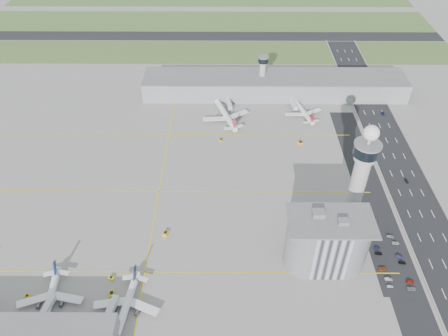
{
  "coord_description": "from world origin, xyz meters",
  "views": [
    {
      "loc": [
        1.36,
        -165.72,
        184.36
      ],
      "look_at": [
        0.0,
        35.0,
        15.0
      ],
      "focal_mm": 35.0,
      "sensor_mm": 36.0,
      "label": 1
    }
  ],
  "objects_px": {
    "car_lot_7": "(410,281)",
    "car_hw_2": "(383,114)",
    "car_lot_1": "(389,279)",
    "car_lot_3": "(379,253)",
    "car_lot_2": "(383,269)",
    "car_hw_4": "(348,76)",
    "airplane_near_c": "(125,304)",
    "jet_bridge_far_1": "(291,101)",
    "tug_2": "(111,278)",
    "car_lot_6": "(412,289)",
    "car_hw_1": "(407,181)",
    "tug_1": "(112,294)",
    "car_lot_4": "(377,248)",
    "airplane_far_b": "(304,109)",
    "tug_4": "(221,140)",
    "jet_bridge_far_0": "(227,101)",
    "admin_building": "(327,241)",
    "control_tower": "(361,173)",
    "car_lot_5": "(375,236)",
    "car_lot_10": "(396,243)",
    "tug_5": "(300,143)",
    "car_lot_0": "(390,286)",
    "tug_0": "(27,296)",
    "airplane_far_a": "(226,112)",
    "jet_bridge_near_2": "(106,325)",
    "airplane_near_b": "(48,298)",
    "jet_bridge_near_1": "(40,324)",
    "car_lot_9": "(399,256)",
    "secondary_tower": "(263,72)",
    "car_lot_11": "(390,236)",
    "car_lot_8": "(402,263)",
    "tug_3": "(166,233)"
  },
  "relations": [
    {
      "from": "car_lot_7",
      "to": "car_hw_2",
      "type": "bearing_deg",
      "value": -8.44
    },
    {
      "from": "car_lot_1",
      "to": "car_lot_3",
      "type": "xyz_separation_m",
      "value": [
        -0.73,
        16.12,
        -0.07
      ]
    },
    {
      "from": "car_lot_2",
      "to": "car_hw_4",
      "type": "xyz_separation_m",
      "value": [
        25.29,
        205.7,
        -0.02
      ]
    },
    {
      "from": "airplane_near_c",
      "to": "jet_bridge_far_1",
      "type": "height_order",
      "value": "airplane_near_c"
    },
    {
      "from": "tug_2",
      "to": "car_lot_3",
      "type": "bearing_deg",
      "value": -64.83
    },
    {
      "from": "car_lot_6",
      "to": "car_hw_1",
      "type": "xyz_separation_m",
      "value": [
        22.41,
        79.54,
        0.02
      ]
    },
    {
      "from": "tug_1",
      "to": "car_lot_4",
      "type": "distance_m",
      "value": 139.9
    },
    {
      "from": "airplane_far_b",
      "to": "tug_1",
      "type": "relative_size",
      "value": 9.71
    },
    {
      "from": "jet_bridge_far_1",
      "to": "car_lot_6",
      "type": "distance_m",
      "value": 176.32
    },
    {
      "from": "tug_4",
      "to": "jet_bridge_far_0",
      "type": "bearing_deg",
      "value": 86.57
    },
    {
      "from": "admin_building",
      "to": "control_tower",
      "type": "bearing_deg",
      "value": 56.3
    },
    {
      "from": "car_lot_5",
      "to": "car_lot_10",
      "type": "relative_size",
      "value": 0.86
    },
    {
      "from": "control_tower",
      "to": "tug_5",
      "type": "bearing_deg",
      "value": 104.71
    },
    {
      "from": "tug_1",
      "to": "car_lot_0",
      "type": "relative_size",
      "value": 1.1
    },
    {
      "from": "tug_0",
      "to": "car_lot_5",
      "type": "bearing_deg",
      "value": -56.9
    },
    {
      "from": "car_hw_2",
      "to": "airplane_near_c",
      "type": "bearing_deg",
      "value": -126.34
    },
    {
      "from": "airplane_far_a",
      "to": "tug_0",
      "type": "relative_size",
      "value": 15.15
    },
    {
      "from": "car_hw_1",
      "to": "car_lot_10",
      "type": "bearing_deg",
      "value": -118.1
    },
    {
      "from": "tug_2",
      "to": "car_lot_5",
      "type": "relative_size",
      "value": 0.81
    },
    {
      "from": "jet_bridge_near_2",
      "to": "car_hw_4",
      "type": "xyz_separation_m",
      "value": [
        160.21,
        239.1,
        -2.25
      ]
    },
    {
      "from": "airplane_far_a",
      "to": "tug_1",
      "type": "xyz_separation_m",
      "value": [
        -54.73,
        -154.56,
        -4.95
      ]
    },
    {
      "from": "admin_building",
      "to": "airplane_near_b",
      "type": "bearing_deg",
      "value": -168.57
    },
    {
      "from": "tug_4",
      "to": "car_hw_1",
      "type": "distance_m",
      "value": 125.38
    },
    {
      "from": "jet_bridge_far_0",
      "to": "jet_bridge_near_1",
      "type": "bearing_deg",
      "value": -33.77
    },
    {
      "from": "car_lot_9",
      "to": "car_hw_2",
      "type": "xyz_separation_m",
      "value": [
        28.79,
        137.25,
        0.01
      ]
    },
    {
      "from": "admin_building",
      "to": "jet_bridge_near_2",
      "type": "relative_size",
      "value": 3.0
    },
    {
      "from": "control_tower",
      "to": "car_hw_2",
      "type": "xyz_separation_m",
      "value": [
        49.48,
        109.58,
        -34.4
      ]
    },
    {
      "from": "secondary_tower",
      "to": "airplane_far_b",
      "type": "distance_m",
      "value": 46.7
    },
    {
      "from": "control_tower",
      "to": "car_lot_11",
      "type": "relative_size",
      "value": 15.48
    },
    {
      "from": "car_lot_7",
      "to": "car_lot_2",
      "type": "bearing_deg",
      "value": 58.74
    },
    {
      "from": "tug_2",
      "to": "car_lot_5",
      "type": "xyz_separation_m",
      "value": [
        139.61,
        28.79,
        -0.25
      ]
    },
    {
      "from": "car_lot_6",
      "to": "car_lot_8",
      "type": "xyz_separation_m",
      "value": [
        0.22,
        15.84,
        0.02
      ]
    },
    {
      "from": "tug_1",
      "to": "car_hw_4",
      "type": "xyz_separation_m",
      "value": [
        161.32,
        221.63,
        -0.45
      ]
    },
    {
      "from": "admin_building",
      "to": "car_lot_7",
      "type": "distance_m",
      "value": 46.12
    },
    {
      "from": "admin_building",
      "to": "tug_5",
      "type": "bearing_deg",
      "value": 89.29
    },
    {
      "from": "car_lot_7",
      "to": "airplane_near_c",
      "type": "bearing_deg",
      "value": 98.82
    },
    {
      "from": "car_lot_0",
      "to": "car_lot_4",
      "type": "bearing_deg",
      "value": 6.05
    },
    {
      "from": "airplane_far_b",
      "to": "jet_bridge_far_0",
      "type": "relative_size",
      "value": 2.5
    },
    {
      "from": "jet_bridge_far_1",
      "to": "car_hw_4",
      "type": "bearing_deg",
      "value": 119.86
    },
    {
      "from": "jet_bridge_far_1",
      "to": "car_lot_7",
      "type": "xyz_separation_m",
      "value": [
        41.64,
        -167.26,
        -2.26
      ]
    },
    {
      "from": "airplane_far_b",
      "to": "car_lot_7",
      "type": "relative_size",
      "value": 8.57
    },
    {
      "from": "tug_2",
      "to": "car_lot_5",
      "type": "distance_m",
      "value": 142.55
    },
    {
      "from": "jet_bridge_far_1",
      "to": "car_lot_9",
      "type": "xyz_separation_m",
      "value": [
        40.7,
        -151.67,
        -2.22
      ]
    },
    {
      "from": "airplane_near_c",
      "to": "car_lot_11",
      "type": "height_order",
      "value": "airplane_near_c"
    },
    {
      "from": "tug_3",
      "to": "car_lot_10",
      "type": "distance_m",
      "value": 125.77
    },
    {
      "from": "secondary_tower",
      "to": "car_lot_3",
      "type": "distance_m",
      "value": 176.65
    },
    {
      "from": "car_lot_3",
      "to": "car_lot_5",
      "type": "xyz_separation_m",
      "value": [
        0.94,
        12.1,
        0.01
      ]
    },
    {
      "from": "car_lot_0",
      "to": "car_lot_5",
      "type": "relative_size",
      "value": 0.95
    },
    {
      "from": "tug_0",
      "to": "car_lot_4",
      "type": "bearing_deg",
      "value": -59.43
    },
    {
      "from": "tug_2",
      "to": "secondary_tower",
      "type": "bearing_deg",
      "value": -6.75
    }
  ]
}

